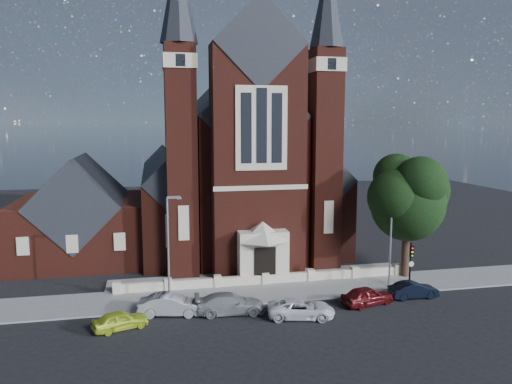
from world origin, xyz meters
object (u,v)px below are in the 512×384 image
at_px(church, 233,169).
at_px(car_dark_red, 367,296).
at_px(street_lamp_right, 392,232).
at_px(car_silver_a, 171,305).
at_px(street_lamp_left, 169,243).
at_px(car_lime_van, 120,320).
at_px(street_tree, 411,199).
at_px(car_white_suv, 301,309).
at_px(car_navy, 414,290).
at_px(parish_hall, 81,219).
at_px(traffic_signal, 411,260).
at_px(car_silver_b, 230,304).

xyz_separation_m(church, car_dark_red, (6.40, -22.59, -7.49)).
height_order(street_lamp_right, car_dark_red, street_lamp_right).
height_order(street_lamp_right, car_silver_a, street_lamp_right).
xyz_separation_m(street_lamp_left, car_lime_van, (-3.43, -4.44, -3.98)).
height_order(street_tree, car_lime_van, street_tree).
height_order(car_white_suv, car_navy, car_white_suv).
relative_size(car_silver_a, car_navy, 1.18).
relative_size(parish_hall, traffic_signal, 3.05).
bearing_deg(car_silver_b, traffic_signal, -80.16).
relative_size(street_lamp_left, street_lamp_right, 1.00).
height_order(car_silver_b, car_navy, car_silver_b).
bearing_deg(car_silver_b, street_tree, -69.80).
relative_size(parish_hall, street_lamp_left, 1.51).
xyz_separation_m(traffic_signal, car_silver_b, (-14.87, -1.63, -1.86)).
xyz_separation_m(street_lamp_left, street_lamp_right, (18.00, 0.00, 0.00)).
distance_m(street_lamp_left, car_silver_b, 6.45).
distance_m(parish_hall, car_lime_van, 19.32).
bearing_deg(traffic_signal, car_white_suv, -161.36).
bearing_deg(car_silver_b, church, -6.32).
bearing_deg(traffic_signal, street_lamp_left, 175.24).
height_order(street_tree, car_silver_b, street_tree).
height_order(street_tree, street_lamp_left, street_tree).
relative_size(street_tree, car_silver_a, 2.36).
bearing_deg(car_silver_a, car_navy, -81.13).
distance_m(traffic_signal, car_lime_van, 22.61).
distance_m(car_lime_van, car_dark_red, 17.76).
bearing_deg(car_white_suv, street_lamp_right, -49.48).
bearing_deg(church, car_lime_van, -115.88).
relative_size(car_lime_van, car_silver_a, 0.80).
xyz_separation_m(street_lamp_right, car_silver_b, (-13.96, -3.20, -3.88)).
xyz_separation_m(traffic_signal, car_lime_van, (-22.34, -2.86, -1.97)).
bearing_deg(car_white_suv, car_dark_red, -64.21).
height_order(street_lamp_left, traffic_signal, street_lamp_left).
bearing_deg(parish_hall, street_lamp_right, -28.22).
distance_m(parish_hall, street_lamp_right, 29.62).
xyz_separation_m(car_lime_van, car_silver_b, (7.48, 1.23, 0.11)).
bearing_deg(street_tree, church, 126.17).
relative_size(street_tree, street_lamp_right, 1.32).
xyz_separation_m(traffic_signal, car_white_suv, (-10.14, -3.42, -1.93)).
relative_size(car_lime_van, car_silver_b, 0.73).
distance_m(parish_hall, street_tree, 31.27).
xyz_separation_m(church, car_navy, (10.53, -21.94, -7.56)).
relative_size(traffic_signal, car_white_suv, 0.86).
bearing_deg(car_dark_red, street_tree, -63.18).
xyz_separation_m(parish_hall, street_lamp_right, (26.09, -14.00, 0.59)).
xyz_separation_m(church, street_lamp_right, (10.09, -18.94, -3.59)).
bearing_deg(car_navy, car_white_suv, 101.99).
xyz_separation_m(street_tree, car_silver_a, (-20.58, -4.35, -6.21)).
distance_m(street_lamp_left, street_lamp_right, 18.00).
height_order(traffic_signal, car_lime_van, traffic_signal).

